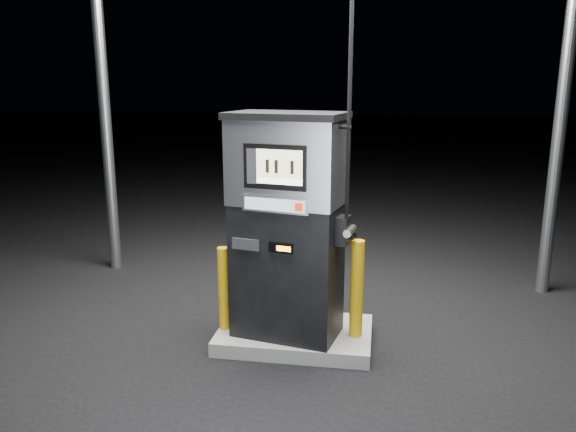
# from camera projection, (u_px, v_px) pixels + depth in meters

# --- Properties ---
(ground) EXTENTS (80.00, 80.00, 0.00)m
(ground) POSITION_uv_depth(u_px,v_px,m) (295.00, 341.00, 5.98)
(ground) COLOR black
(ground) RESTS_ON ground
(pump_island) EXTENTS (1.60, 1.00, 0.15)m
(pump_island) POSITION_uv_depth(u_px,v_px,m) (295.00, 335.00, 5.96)
(pump_island) COLOR slate
(pump_island) RESTS_ON ground
(fuel_dispenser) EXTENTS (1.30, 0.87, 4.70)m
(fuel_dispenser) POSITION_uv_depth(u_px,v_px,m) (287.00, 224.00, 5.58)
(fuel_dispenser) COLOR black
(fuel_dispenser) RESTS_ON pump_island
(bollard_left) EXTENTS (0.15, 0.15, 0.89)m
(bollard_left) POSITION_uv_depth(u_px,v_px,m) (224.00, 288.00, 5.86)
(bollard_left) COLOR #C7940B
(bollard_left) RESTS_ON pump_island
(bollard_right) EXTENTS (0.16, 0.16, 1.01)m
(bollard_right) POSITION_uv_depth(u_px,v_px,m) (357.00, 289.00, 5.67)
(bollard_right) COLOR #C7940B
(bollard_right) RESTS_ON pump_island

